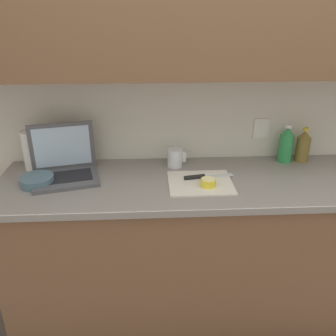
# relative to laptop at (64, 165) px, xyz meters

# --- Properties ---
(ground_plane) EXTENTS (12.00, 12.00, 0.00)m
(ground_plane) POSITION_rel_laptop_xyz_m (0.89, -0.09, -0.97)
(ground_plane) COLOR #564C47
(ground_plane) RESTS_ON ground
(wall_back) EXTENTS (5.20, 0.38, 2.60)m
(wall_back) POSITION_rel_laptop_xyz_m (0.89, 0.15, 0.59)
(wall_back) COLOR silver
(wall_back) RESTS_ON ground_plane
(counter_unit) EXTENTS (2.49, 0.61, 0.91)m
(counter_unit) POSITION_rel_laptop_xyz_m (0.91, -0.08, -0.51)
(counter_unit) COLOR brown
(counter_unit) RESTS_ON ground_plane
(laptop) EXTENTS (0.38, 0.33, 0.28)m
(laptop) POSITION_rel_laptop_xyz_m (0.00, 0.00, 0.00)
(laptop) COLOR #515156
(laptop) RESTS_ON counter_unit
(cutting_board) EXTENTS (0.33, 0.28, 0.01)m
(cutting_board) POSITION_rel_laptop_xyz_m (0.71, -0.13, -0.06)
(cutting_board) COLOR silver
(cutting_board) RESTS_ON counter_unit
(knife) EXTENTS (0.27, 0.08, 0.02)m
(knife) POSITION_rel_laptop_xyz_m (0.72, -0.08, -0.05)
(knife) COLOR silver
(knife) RESTS_ON cutting_board
(lemon_half_cut) EXTENTS (0.08, 0.08, 0.04)m
(lemon_half_cut) POSITION_rel_laptop_xyz_m (0.75, -0.17, -0.04)
(lemon_half_cut) COLOR yellow
(lemon_half_cut) RESTS_ON cutting_board
(bottle_green_soda) EXTENTS (0.08, 0.08, 0.20)m
(bottle_green_soda) POSITION_rel_laptop_xyz_m (1.35, 0.14, 0.03)
(bottle_green_soda) COLOR olive
(bottle_green_soda) RESTS_ON counter_unit
(bottle_oil_tall) EXTENTS (0.08, 0.08, 0.23)m
(bottle_oil_tall) POSITION_rel_laptop_xyz_m (1.25, 0.14, 0.04)
(bottle_oil_tall) COLOR #2D934C
(bottle_oil_tall) RESTS_ON counter_unit
(measuring_cup) EXTENTS (0.11, 0.09, 0.10)m
(measuring_cup) POSITION_rel_laptop_xyz_m (0.60, 0.10, -0.01)
(measuring_cup) COLOR silver
(measuring_cup) RESTS_ON counter_unit
(bowl_white) EXTENTS (0.17, 0.17, 0.05)m
(bowl_white) POSITION_rel_laptop_xyz_m (-0.12, -0.10, -0.04)
(bowl_white) COLOR slate
(bowl_white) RESTS_ON counter_unit
(paper_towel_roll) EXTENTS (0.10, 0.10, 0.22)m
(paper_towel_roll) POSITION_rel_laptop_xyz_m (-0.19, 0.11, 0.05)
(paper_towel_roll) COLOR white
(paper_towel_roll) RESTS_ON counter_unit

